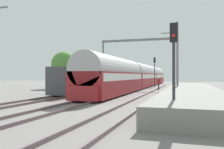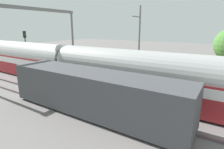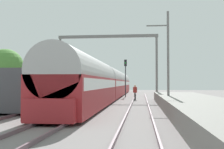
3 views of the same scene
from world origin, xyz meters
The scene contains 11 objects.
ground centered at (0.00, 0.00, 0.00)m, with size 120.00×120.00×0.00m, color slate.
track_far_west centered at (-3.96, 0.00, 0.08)m, with size 1.52×60.00×0.16m.
track_west centered at (0.00, 0.00, 0.08)m, with size 1.52×60.00×0.16m.
track_east centered at (3.96, 0.00, 0.08)m, with size 1.52×60.00×0.16m.
platform centered at (7.78, 2.00, 0.45)m, with size 4.40×28.00×0.90m.
passenger_train centered at (0.00, 20.08, 1.97)m, with size 2.93×49.20×3.82m.
freight_car centered at (-3.96, 5.46, 1.47)m, with size 2.80×13.00×2.70m.
person_crossing centered at (3.40, 15.05, 1.03)m, with size 0.46×0.39×1.73m.
railway_signal_far centered at (1.92, 21.84, 3.33)m, with size 0.36×0.30×5.21m.
catenary_gantry centered at (0.00, 16.88, 5.62)m, with size 12.33×0.28×7.86m.
catenary_pole_east_mid centered at (6.31, 6.87, 4.15)m, with size 1.90×0.20×8.00m.
Camera 2 is at (-13.04, -1.91, 5.71)m, focal length 29.34 mm.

